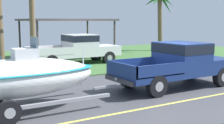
{
  "coord_description": "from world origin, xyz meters",
  "views": [
    {
      "loc": [
        -7.69,
        -9.09,
        2.72
      ],
      "look_at": [
        -1.61,
        0.94,
        1.11
      ],
      "focal_mm": 48.49,
      "sensor_mm": 36.0,
      "label": 1
    }
  ],
  "objects_px": {
    "pickup_truck_towing": "(181,62)",
    "palm_tree_near_left": "(160,6)",
    "boat_on_trailer": "(17,78)",
    "parked_pickup_background": "(79,48)",
    "carport_awning": "(66,21)"
  },
  "relations": [
    {
      "from": "pickup_truck_towing",
      "to": "palm_tree_near_left",
      "type": "bearing_deg",
      "value": 53.26
    },
    {
      "from": "boat_on_trailer",
      "to": "parked_pickup_background",
      "type": "distance_m",
      "value": 9.91
    },
    {
      "from": "boat_on_trailer",
      "to": "carport_awning",
      "type": "xyz_separation_m",
      "value": [
        6.33,
        11.32,
        1.67
      ]
    },
    {
      "from": "parked_pickup_background",
      "to": "carport_awning",
      "type": "xyz_separation_m",
      "value": [
        0.51,
        3.3,
        1.66
      ]
    },
    {
      "from": "parked_pickup_background",
      "to": "carport_awning",
      "type": "bearing_deg",
      "value": 81.19
    },
    {
      "from": "pickup_truck_towing",
      "to": "palm_tree_near_left",
      "type": "relative_size",
      "value": 1.03
    },
    {
      "from": "boat_on_trailer",
      "to": "parked_pickup_background",
      "type": "bearing_deg",
      "value": 54.03
    },
    {
      "from": "boat_on_trailer",
      "to": "carport_awning",
      "type": "distance_m",
      "value": 13.08
    },
    {
      "from": "carport_awning",
      "to": "pickup_truck_towing",
      "type": "bearing_deg",
      "value": -88.4
    },
    {
      "from": "pickup_truck_towing",
      "to": "parked_pickup_background",
      "type": "height_order",
      "value": "parked_pickup_background"
    },
    {
      "from": "pickup_truck_towing",
      "to": "parked_pickup_background",
      "type": "bearing_deg",
      "value": 95.88
    },
    {
      "from": "boat_on_trailer",
      "to": "palm_tree_near_left",
      "type": "xyz_separation_m",
      "value": [
        15.49,
        11.85,
        2.93
      ]
    },
    {
      "from": "boat_on_trailer",
      "to": "carport_awning",
      "type": "height_order",
      "value": "carport_awning"
    },
    {
      "from": "parked_pickup_background",
      "to": "palm_tree_near_left",
      "type": "relative_size",
      "value": 1.12
    },
    {
      "from": "parked_pickup_background",
      "to": "palm_tree_near_left",
      "type": "height_order",
      "value": "palm_tree_near_left"
    }
  ]
}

